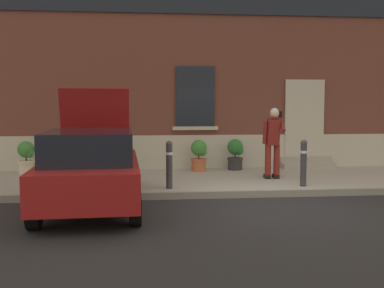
{
  "coord_description": "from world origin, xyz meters",
  "views": [
    {
      "loc": [
        -2.5,
        -8.89,
        1.99
      ],
      "look_at": [
        -1.39,
        1.6,
        1.1
      ],
      "focal_mm": 44.56,
      "sensor_mm": 36.0,
      "label": 1
    }
  ],
  "objects_px": {
    "planter_olive": "(115,155)",
    "planter_terracotta": "(199,155)",
    "bollard_far_left": "(169,163)",
    "planter_charcoal": "(235,154)",
    "hatchback_car_red": "(91,167)",
    "bollard_near_person": "(304,161)",
    "person_on_phone": "(273,138)",
    "planter_cream": "(26,156)"
  },
  "relations": [
    {
      "from": "planter_cream",
      "to": "planter_olive",
      "type": "bearing_deg",
      "value": 4.69
    },
    {
      "from": "bollard_near_person",
      "to": "planter_olive",
      "type": "xyz_separation_m",
      "value": [
        -4.34,
        2.85,
        -0.11
      ]
    },
    {
      "from": "bollard_near_person",
      "to": "bollard_far_left",
      "type": "relative_size",
      "value": 1.0
    },
    {
      "from": "bollard_far_left",
      "to": "planter_charcoal",
      "type": "relative_size",
      "value": 1.22
    },
    {
      "from": "person_on_phone",
      "to": "hatchback_car_red",
      "type": "bearing_deg",
      "value": -146.23
    },
    {
      "from": "person_on_phone",
      "to": "planter_olive",
      "type": "xyz_separation_m",
      "value": [
        -3.93,
        1.79,
        -0.54
      ]
    },
    {
      "from": "bollard_near_person",
      "to": "person_on_phone",
      "type": "xyz_separation_m",
      "value": [
        -0.41,
        1.07,
        0.44
      ]
    },
    {
      "from": "hatchback_car_red",
      "to": "planter_charcoal",
      "type": "relative_size",
      "value": 4.8
    },
    {
      "from": "hatchback_car_red",
      "to": "planter_cream",
      "type": "xyz_separation_m",
      "value": [
        -2.08,
        3.85,
        -0.19
      ]
    },
    {
      "from": "planter_charcoal",
      "to": "planter_cream",
      "type": "bearing_deg",
      "value": -178.81
    },
    {
      "from": "planter_olive",
      "to": "bollard_far_left",
      "type": "bearing_deg",
      "value": -64.95
    },
    {
      "from": "hatchback_car_red",
      "to": "planter_charcoal",
      "type": "xyz_separation_m",
      "value": [
        3.57,
        3.97,
        -0.19
      ]
    },
    {
      "from": "planter_terracotta",
      "to": "planter_charcoal",
      "type": "height_order",
      "value": "same"
    },
    {
      "from": "bollard_far_left",
      "to": "planter_terracotta",
      "type": "bearing_deg",
      "value": 69.79
    },
    {
      "from": "planter_terracotta",
      "to": "hatchback_car_red",
      "type": "bearing_deg",
      "value": -123.46
    },
    {
      "from": "planter_cream",
      "to": "planter_charcoal",
      "type": "relative_size",
      "value": 1.0
    },
    {
      "from": "person_on_phone",
      "to": "planter_charcoal",
      "type": "distance_m",
      "value": 1.89
    },
    {
      "from": "person_on_phone",
      "to": "planter_olive",
      "type": "bearing_deg",
      "value": 160.88
    },
    {
      "from": "planter_cream",
      "to": "person_on_phone",
      "type": "bearing_deg",
      "value": -14.37
    },
    {
      "from": "hatchback_car_red",
      "to": "person_on_phone",
      "type": "bearing_deg",
      "value": 28.46
    },
    {
      "from": "planter_cream",
      "to": "hatchback_car_red",
      "type": "bearing_deg",
      "value": -61.62
    },
    {
      "from": "bollard_far_left",
      "to": "planter_olive",
      "type": "xyz_separation_m",
      "value": [
        -1.33,
        2.85,
        -0.11
      ]
    },
    {
      "from": "planter_cream",
      "to": "planter_charcoal",
      "type": "bearing_deg",
      "value": 1.19
    },
    {
      "from": "bollard_far_left",
      "to": "planter_charcoal",
      "type": "xyz_separation_m",
      "value": [
        2.01,
        2.78,
        -0.11
      ]
    },
    {
      "from": "planter_olive",
      "to": "planter_charcoal",
      "type": "distance_m",
      "value": 3.34
    },
    {
      "from": "bollard_far_left",
      "to": "planter_olive",
      "type": "height_order",
      "value": "bollard_far_left"
    },
    {
      "from": "hatchback_car_red",
      "to": "person_on_phone",
      "type": "xyz_separation_m",
      "value": [
        4.15,
        2.25,
        0.35
      ]
    },
    {
      "from": "hatchback_car_red",
      "to": "person_on_phone",
      "type": "distance_m",
      "value": 4.74
    },
    {
      "from": "bollard_near_person",
      "to": "bollard_far_left",
      "type": "xyz_separation_m",
      "value": [
        -3.0,
        0.0,
        0.0
      ]
    },
    {
      "from": "person_on_phone",
      "to": "planter_cream",
      "type": "bearing_deg",
      "value": 170.93
    },
    {
      "from": "hatchback_car_red",
      "to": "planter_terracotta",
      "type": "distance_m",
      "value": 4.58
    },
    {
      "from": "bollard_near_person",
      "to": "planter_olive",
      "type": "distance_m",
      "value": 5.19
    },
    {
      "from": "planter_cream",
      "to": "planter_terracotta",
      "type": "xyz_separation_m",
      "value": [
        4.6,
        -0.03,
        0.0
      ]
    },
    {
      "from": "planter_olive",
      "to": "planter_terracotta",
      "type": "relative_size",
      "value": 1.0
    },
    {
      "from": "hatchback_car_red",
      "to": "bollard_near_person",
      "type": "distance_m",
      "value": 4.71
    },
    {
      "from": "person_on_phone",
      "to": "planter_olive",
      "type": "height_order",
      "value": "person_on_phone"
    },
    {
      "from": "bollard_near_person",
      "to": "person_on_phone",
      "type": "distance_m",
      "value": 1.22
    },
    {
      "from": "hatchback_car_red",
      "to": "planter_terracotta",
      "type": "bearing_deg",
      "value": 56.54
    },
    {
      "from": "bollard_far_left",
      "to": "planter_cream",
      "type": "height_order",
      "value": "bollard_far_left"
    },
    {
      "from": "planter_terracotta",
      "to": "bollard_near_person",
      "type": "bearing_deg",
      "value": -52.25
    },
    {
      "from": "bollard_far_left",
      "to": "planter_charcoal",
      "type": "bearing_deg",
      "value": 54.12
    },
    {
      "from": "bollard_far_left",
      "to": "planter_cream",
      "type": "relative_size",
      "value": 1.22
    }
  ]
}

